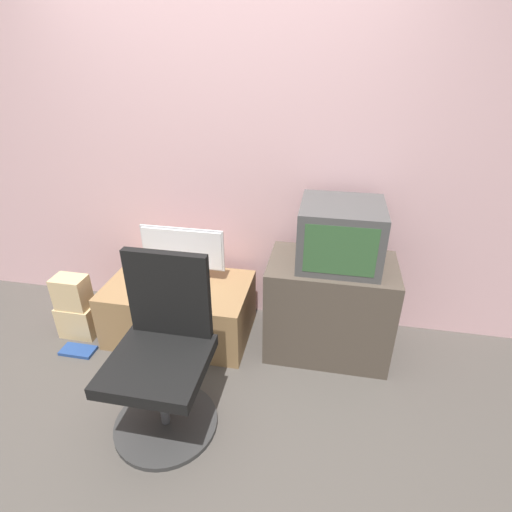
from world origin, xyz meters
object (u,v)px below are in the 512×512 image
Objects in this scene: keyboard at (172,292)px; office_chair at (163,361)px; crt_tv at (340,234)px; mouse at (202,296)px; book at (78,351)px; cardboard_box_lower at (79,320)px; main_monitor at (183,253)px.

keyboard is 0.34× the size of office_chair.
office_chair is (-0.89, -0.81, -0.47)m from crt_tv.
crt_tv is at bearing 42.10° from office_chair.
mouse is 1.00m from book.
office_chair is 1.16m from cardboard_box_lower.
cardboard_box_lower reaches higher than book.
crt_tv is at bearing 13.21° from book.
crt_tv is at bearing -3.21° from main_monitor.
crt_tv is 2.12× the size of book.
book is (-1.75, -0.41, -0.88)m from crt_tv.
crt_tv is (1.08, -0.06, 0.27)m from main_monitor.
keyboard is at bearing -171.48° from crt_tv.
mouse is 1.02m from cardboard_box_lower.
mouse is at bearing 14.64° from book.
office_chair is (-0.02, -0.63, -0.01)m from mouse.
office_chair is (0.20, -0.64, -0.01)m from keyboard.
cardboard_box_lower is at bearing -160.06° from main_monitor.
keyboard is at bearing 3.93° from cardboard_box_lower.
keyboard is 0.81m from cardboard_box_lower.
main_monitor is 11.38× the size of mouse.
office_chair is at bearing -72.66° from keyboard.
main_monitor reaches higher than keyboard.
mouse is 1.00m from crt_tv.
office_chair is at bearing -24.89° from book.
mouse is 0.22× the size of book.
crt_tv reaches higher than cardboard_box_lower.
keyboard is at bearing 175.36° from mouse.
crt_tv is 2.01m from cardboard_box_lower.
crt_tv reaches higher than main_monitor.
book is (-0.88, -0.23, -0.43)m from mouse.
main_monitor is at bearing 35.20° from book.
mouse is at bearing -168.24° from crt_tv.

